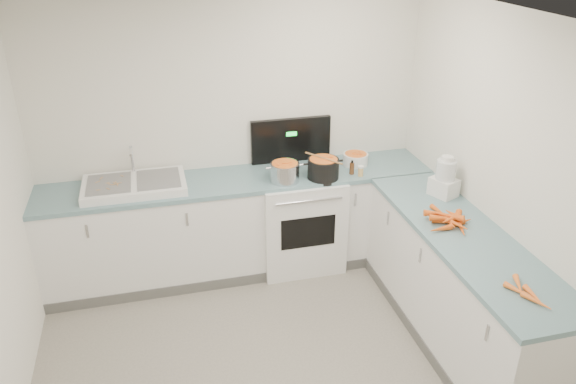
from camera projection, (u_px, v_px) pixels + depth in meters
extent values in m
cube|color=white|center=(241.00, 226.00, 5.21)|extent=(3.50, 0.60, 0.90)
cube|color=#6E949C|center=(239.00, 180.00, 5.00)|extent=(3.50, 0.62, 0.04)
cube|color=white|center=(458.00, 290.00, 4.31)|extent=(0.60, 2.20, 0.90)
cube|color=#6E949C|center=(467.00, 237.00, 4.11)|extent=(0.62, 2.20, 0.04)
cube|color=white|center=(299.00, 220.00, 5.31)|extent=(0.76, 0.65, 0.90)
cube|color=black|center=(291.00, 140.00, 5.26)|extent=(0.76, 0.05, 0.42)
cube|color=white|center=(134.00, 185.00, 4.78)|extent=(0.86, 0.52, 0.07)
cube|color=slate|center=(109.00, 184.00, 4.72)|extent=(0.36, 0.42, 0.01)
cube|color=slate|center=(158.00, 179.00, 4.81)|extent=(0.36, 0.42, 0.01)
cylinder|color=silver|center=(132.00, 159.00, 4.90)|extent=(0.03, 0.03, 0.24)
cylinder|color=silver|center=(285.00, 173.00, 4.91)|extent=(0.29, 0.29, 0.19)
cylinder|color=black|center=(323.00, 170.00, 4.97)|extent=(0.37, 0.37, 0.20)
cylinder|color=#AD7A47|center=(324.00, 158.00, 4.92)|extent=(0.24, 0.34, 0.02)
cylinder|color=white|center=(355.00, 159.00, 5.25)|extent=(0.28, 0.28, 0.11)
cylinder|color=#593319|center=(352.00, 168.00, 5.05)|extent=(0.04, 0.04, 0.11)
cylinder|color=#E5B266|center=(361.00, 172.00, 5.02)|extent=(0.05, 0.05, 0.08)
cube|color=white|center=(444.00, 187.00, 4.65)|extent=(0.24, 0.26, 0.15)
cylinder|color=silver|center=(446.00, 170.00, 4.59)|extent=(0.16, 0.16, 0.16)
cylinder|color=white|center=(447.00, 159.00, 4.54)|extent=(0.09, 0.09, 0.04)
cone|color=orange|center=(463.00, 222.00, 4.24)|extent=(0.17, 0.08, 0.04)
cone|color=orange|center=(454.00, 221.00, 4.23)|extent=(0.17, 0.08, 0.05)
cone|color=orange|center=(439.00, 211.00, 4.39)|extent=(0.07, 0.19, 0.04)
cone|color=orange|center=(451.00, 219.00, 4.27)|extent=(0.17, 0.05, 0.05)
cone|color=orange|center=(441.00, 229.00, 4.13)|extent=(0.18, 0.06, 0.05)
cone|color=orange|center=(461.00, 228.00, 4.15)|extent=(0.11, 0.22, 0.04)
cone|color=orange|center=(440.00, 216.00, 4.30)|extent=(0.22, 0.13, 0.05)
cone|color=orange|center=(446.00, 222.00, 4.23)|extent=(0.21, 0.14, 0.04)
cone|color=orange|center=(459.00, 217.00, 4.29)|extent=(0.14, 0.19, 0.05)
cone|color=orange|center=(451.00, 218.00, 4.29)|extent=(0.18, 0.12, 0.05)
cone|color=orange|center=(434.00, 213.00, 4.28)|extent=(0.17, 0.10, 0.05)
cone|color=orange|center=(450.00, 219.00, 4.18)|extent=(0.18, 0.11, 0.05)
cone|color=orange|center=(456.00, 224.00, 4.15)|extent=(0.12, 0.20, 0.04)
cone|color=orange|center=(442.00, 218.00, 4.20)|extent=(0.19, 0.11, 0.05)
cone|color=orange|center=(449.00, 222.00, 4.19)|extent=(0.04, 0.18, 0.04)
cone|color=orange|center=(454.00, 214.00, 4.27)|extent=(0.09, 0.17, 0.04)
cone|color=orange|center=(449.00, 216.00, 4.22)|extent=(0.20, 0.19, 0.05)
cone|color=orange|center=(536.00, 301.00, 3.36)|extent=(0.11, 0.19, 0.04)
cone|color=orange|center=(533.00, 295.00, 3.41)|extent=(0.05, 0.18, 0.04)
cone|color=orange|center=(518.00, 291.00, 3.45)|extent=(0.11, 0.18, 0.04)
cone|color=orange|center=(518.00, 284.00, 3.51)|extent=(0.11, 0.18, 0.04)
cube|color=tan|center=(116.00, 182.00, 4.73)|extent=(0.01, 0.03, 0.00)
cube|color=tan|center=(108.00, 189.00, 4.62)|extent=(0.04, 0.04, 0.00)
cube|color=tan|center=(118.00, 185.00, 4.69)|extent=(0.01, 0.05, 0.00)
cube|color=tan|center=(98.00, 190.00, 4.60)|extent=(0.03, 0.01, 0.00)
cube|color=tan|center=(122.00, 176.00, 4.85)|extent=(0.03, 0.04, 0.00)
cube|color=tan|center=(109.00, 184.00, 4.71)|extent=(0.03, 0.04, 0.00)
cube|color=tan|center=(114.00, 183.00, 4.72)|extent=(0.02, 0.04, 0.00)
cube|color=tan|center=(115.00, 185.00, 4.69)|extent=(0.04, 0.02, 0.00)
cube|color=tan|center=(110.00, 189.00, 4.62)|extent=(0.05, 0.03, 0.00)
cube|color=tan|center=(119.00, 183.00, 4.71)|extent=(0.05, 0.03, 0.00)
cube|color=tan|center=(98.00, 182.00, 4.74)|extent=(0.04, 0.04, 0.00)
cube|color=tan|center=(101.00, 178.00, 4.80)|extent=(0.03, 0.05, 0.00)
cube|color=tan|center=(108.00, 183.00, 4.73)|extent=(0.04, 0.02, 0.00)
cube|color=tan|center=(112.00, 185.00, 4.69)|extent=(0.05, 0.03, 0.00)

